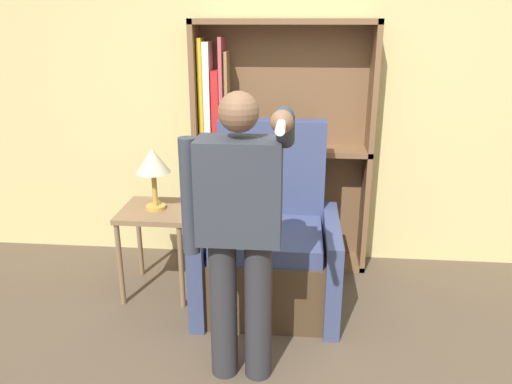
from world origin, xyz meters
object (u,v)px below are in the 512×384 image
armchair (269,249)px  person_standing (239,226)px  table_lamp (153,163)px  side_table (157,222)px  bookcase (260,154)px

armchair → person_standing: size_ratio=0.78×
table_lamp → armchair: bearing=-3.9°
side_table → table_lamp: 0.44m
armchair → table_lamp: 1.00m
table_lamp → bookcase: bearing=38.5°
armchair → person_standing: person_standing is taller
armchair → side_table: size_ratio=1.94×
bookcase → armchair: bookcase is taller
person_standing → table_lamp: 1.13m
armchair → side_table: armchair is taller
bookcase → side_table: bookcase is taller
bookcase → armchair: 0.81m
bookcase → person_standing: (0.01, -1.43, -0.00)m
bookcase → person_standing: bearing=-89.5°
table_lamp → side_table: bearing=0.0°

